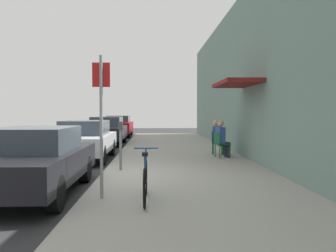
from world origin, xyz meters
The scene contains 14 objects.
ground_plane centered at (0.00, 0.00, 0.00)m, with size 60.00×60.00×0.00m, color #2D2D30.
sidewalk_slab centered at (2.25, 2.00, 0.06)m, with size 4.50×32.00×0.12m, color #9E9B93.
building_facade centered at (4.65, 2.00, 2.97)m, with size 1.40×32.00×5.95m.
parked_car_0 centered at (-1.10, -1.61, 0.72)m, with size 1.80×4.40×1.38m.
parked_car_1 centered at (-1.10, 3.97, 0.72)m, with size 1.80×4.40×1.39m.
parked_car_2 centered at (-1.10, 10.13, 0.74)m, with size 1.80×4.40×1.45m.
parked_car_3 centered at (-1.10, 16.37, 0.75)m, with size 1.80×4.40×1.45m.
parking_meter centered at (0.45, 0.81, 0.89)m, with size 0.12×0.10×1.32m.
street_sign centered at (0.40, -2.48, 1.64)m, with size 0.32×0.06×2.60m.
bicycle_0 centered at (1.20, -2.72, 0.48)m, with size 0.46×1.71×0.90m.
cafe_chair_0 centered at (3.64, 3.47, 0.62)m, with size 0.54×0.54×0.87m.
seated_patron_0 centered at (3.70, 3.49, 0.82)m, with size 0.50×0.45×1.29m.
cafe_chair_1 centered at (3.64, 4.41, 0.62)m, with size 0.53×0.53×0.87m.
seated_patron_1 centered at (3.70, 4.40, 0.82)m, with size 0.49×0.43×1.29m.
Camera 1 is at (1.36, -9.29, 1.70)m, focal length 39.92 mm.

